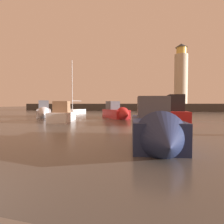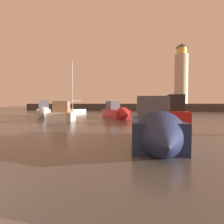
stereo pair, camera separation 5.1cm
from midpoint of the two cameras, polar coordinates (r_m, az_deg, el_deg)
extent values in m
plane|color=#4C4742|center=(30.64, 6.26, -1.45)|extent=(220.00, 220.00, 0.00)
cube|color=#423F3D|center=(58.76, 11.06, 1.39)|extent=(83.79, 4.76, 2.11)
cylinder|color=beige|center=(59.04, 19.74, 9.09)|extent=(3.66, 3.66, 13.91)
cylinder|color=#F2CC59|center=(60.49, 19.85, 16.57)|extent=(2.74, 2.74, 1.95)
cone|color=#33383D|center=(60.89, 19.87, 17.96)|extent=(3.29, 3.29, 1.11)
cube|color=white|center=(23.44, -14.35, -1.38)|extent=(3.61, 5.81, 1.07)
cone|color=white|center=(26.60, -12.67, -0.80)|extent=(2.52, 2.44, 2.06)
cube|color=#8C6647|center=(23.12, -14.55, 1.50)|extent=(2.07, 2.04, 1.29)
cube|color=#B21E1E|center=(21.27, 18.05, -1.45)|extent=(2.68, 6.49, 1.33)
cone|color=#B21E1E|center=(24.89, 16.90, -0.74)|extent=(2.13, 2.02, 1.95)
cube|color=#232328|center=(20.85, 18.25, 2.58)|extent=(1.70, 2.54, 1.66)
cube|color=#1E284C|center=(10.58, 12.10, -5.27)|extent=(3.25, 6.25, 1.29)
cone|color=#1E284C|center=(7.12, 15.22, -8.52)|extent=(2.45, 2.35, 2.13)
cube|color=#595960|center=(10.98, 11.88, 1.46)|extent=(1.92, 1.94, 1.17)
cube|color=silver|center=(32.87, -19.36, -0.25)|extent=(5.20, 6.20, 1.22)
cone|color=silver|center=(29.28, -19.39, -0.44)|extent=(2.59, 2.56, 1.90)
cube|color=#595960|center=(33.44, -19.39, 2.03)|extent=(2.69, 2.92, 1.39)
cube|color=#B21E1E|center=(28.29, 1.03, -0.51)|extent=(5.37, 6.36, 1.22)
cone|color=#B21E1E|center=(24.87, 4.03, -0.78)|extent=(2.62, 2.59, 1.93)
cube|color=#595960|center=(29.32, 0.26, 1.99)|extent=(2.56, 2.76, 1.23)
cube|color=white|center=(40.15, -11.01, 0.09)|extent=(2.31, 6.76, 0.93)
cylinder|color=#B7B7BC|center=(39.72, -11.56, 7.78)|extent=(0.12, 0.12, 9.75)
cylinder|color=#B7B7BC|center=(41.13, -10.21, 3.25)|extent=(0.29, 3.66, 0.09)
camera|label=1|loc=(0.03, -89.94, 0.00)|focal=31.03mm
camera|label=2|loc=(0.03, 90.06, 0.00)|focal=31.03mm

